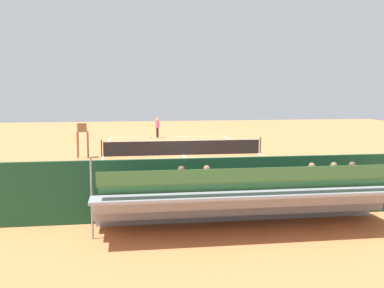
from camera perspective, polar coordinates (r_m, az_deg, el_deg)
name	(u,v)px	position (r m, az deg, el deg)	size (l,w,h in m)	color
ground_plane	(183,155)	(28.40, -1.16, -1.42)	(60.00, 60.00, 0.00)	#D17542
court_line_markings	(183,155)	(28.43, -1.17, -1.40)	(10.10, 22.20, 0.01)	white
tennis_net	(183,147)	(28.33, -1.17, -0.41)	(10.30, 0.10, 1.07)	black
backdrop_wall	(236,187)	(14.65, 5.68, -5.56)	(18.00, 0.16, 2.00)	#194228
bleacher_stand	(247,200)	(13.42, 7.10, -7.09)	(9.06, 2.40, 2.35)	gray
umpire_chair	(83,137)	(27.86, -13.85, 0.94)	(0.67, 0.67, 2.14)	brown
courtside_bench	(293,193)	(16.09, 12.79, -6.17)	(1.80, 0.40, 0.93)	#9E754C
equipment_bag	(242,207)	(15.50, 6.39, -7.99)	(0.90, 0.36, 0.36)	#B22D2D
tennis_player	(157,126)	(38.66, -4.46, 2.35)	(0.44, 0.56, 1.93)	black
tennis_racket	(154,137)	(38.75, -4.94, 0.86)	(0.59, 0.38, 0.03)	black
tennis_ball_near	(157,138)	(37.92, -4.45, 0.76)	(0.07, 0.07, 0.07)	#CCDB33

